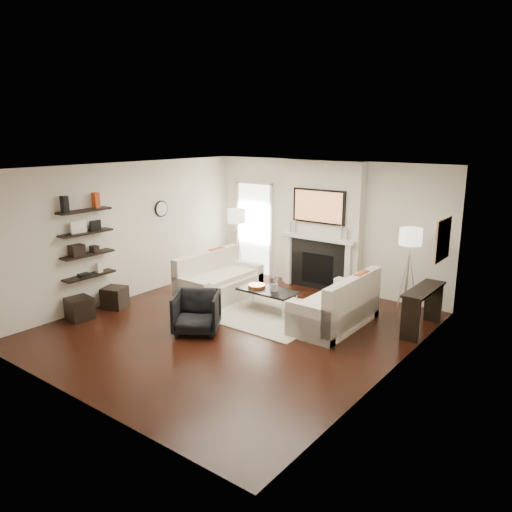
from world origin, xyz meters
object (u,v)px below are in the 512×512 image
Objects in this scene: coffee_table at (268,291)px; lamp_left_shade at (237,216)px; ottoman_near at (115,297)px; lamp_right_shade at (411,237)px; loveseat_left_base at (220,289)px; armchair at (197,310)px; loveseat_right_base at (334,314)px.

coffee_table is 2.46m from lamp_left_shade.
ottoman_near is at bearing -146.54° from coffee_table.
lamp_left_shade is 3.22m from ottoman_near.
loveseat_left_base is at bearing -155.93° from lamp_right_shade.
armchair reaches higher than ottoman_near.
loveseat_left_base is 2.03m from ottoman_near.
armchair is 3.34m from lamp_left_shade.
lamp_left_shade reaches higher than ottoman_near.
coffee_table is at bearing 0.65° from loveseat_left_base.
lamp_right_shade reaches higher than loveseat_left_base.
armchair is 1.87× the size of ottoman_near.
lamp_left_shade is (-3.14, 1.17, 1.24)m from loveseat_right_base.
ottoman_near is (-2.43, -1.60, -0.20)m from coffee_table.
loveseat_left_base is 2.40× the size of armchair.
loveseat_right_base is 2.36m from armchair.
loveseat_left_base is at bearing 84.63° from armchair.
armchair is (0.81, -1.50, 0.16)m from loveseat_left_base.
loveseat_left_base is at bearing -179.35° from coffee_table.
ottoman_near is (-0.62, -2.90, -1.25)m from lamp_left_shade.
lamp_left_shade reaches higher than armchair.
loveseat_right_base is 1.96m from lamp_right_shade.
ottoman_near is at bearing -102.05° from lamp_left_shade.
armchair is at bearing 2.55° from ottoman_near.
loveseat_right_base reaches higher than ottoman_near.
lamp_left_shade is 1.00× the size of lamp_right_shade.
coffee_table is at bearing -145.40° from lamp_right_shade.
loveseat_left_base is 4.50× the size of lamp_left_shade.
lamp_left_shade is at bearing 115.96° from loveseat_left_base.
loveseat_right_base is at bearing -119.91° from lamp_right_shade.
coffee_table is 2.75× the size of lamp_left_shade.
loveseat_right_base is 4.50× the size of lamp_left_shade.
ottoman_near is at bearing -146.01° from lamp_right_shade.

